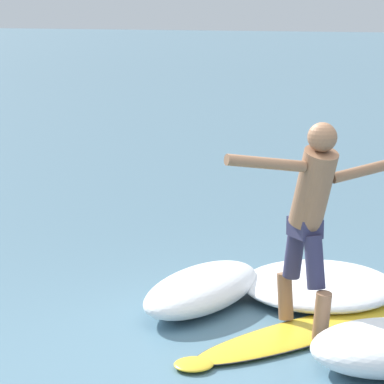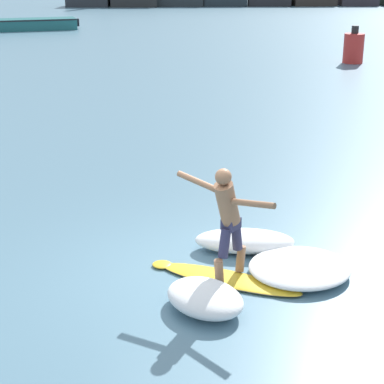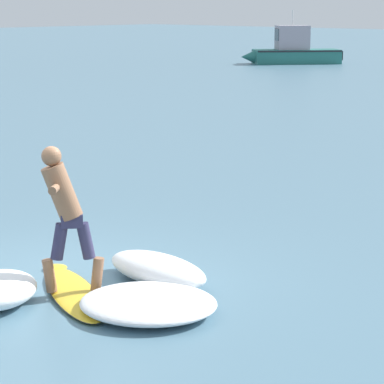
% 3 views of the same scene
% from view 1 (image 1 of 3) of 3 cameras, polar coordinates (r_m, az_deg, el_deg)
% --- Properties ---
extents(ground_plane, '(200.00, 200.00, 0.00)m').
position_cam_1_polar(ground_plane, '(7.32, 2.98, -10.34)').
color(ground_plane, slate).
extents(surfboard, '(2.37, 1.56, 0.20)m').
position_cam_1_polar(surfboard, '(7.78, 6.71, -8.80)').
color(surfboard, yellow).
rests_on(surfboard, ground).
extents(surfer, '(1.34, 1.15, 1.78)m').
position_cam_1_polar(surfer, '(7.43, 7.50, -1.08)').
color(surfer, '#8F6345').
rests_on(surfer, surfboard).
extents(wave_foam_at_tail, '(2.00, 1.93, 0.23)m').
position_cam_1_polar(wave_foam_at_tail, '(8.83, 8.00, -5.78)').
color(wave_foam_at_tail, white).
rests_on(wave_foam_at_tail, ground).
extents(wave_foam_at_nose, '(1.72, 0.90, 0.35)m').
position_cam_1_polar(wave_foam_at_nose, '(8.43, 0.66, -6.09)').
color(wave_foam_at_nose, white).
rests_on(wave_foam_at_nose, ground).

